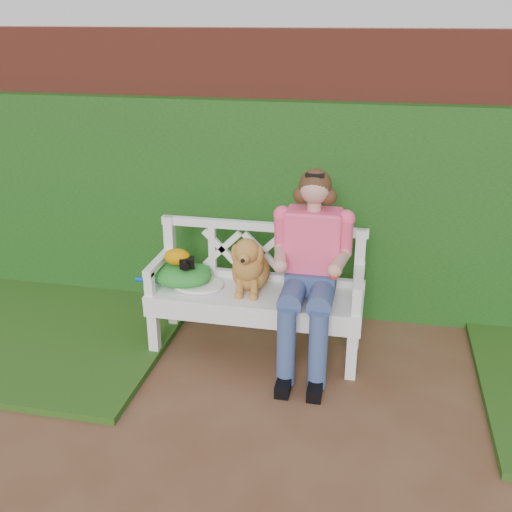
# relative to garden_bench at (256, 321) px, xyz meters

# --- Properties ---
(ground) EXTENTS (60.00, 60.00, 0.00)m
(ground) POSITION_rel_garden_bench_xyz_m (0.45, -0.93, -0.24)
(ground) COLOR #54301D
(brick_wall) EXTENTS (10.00, 0.30, 2.20)m
(brick_wall) POSITION_rel_garden_bench_xyz_m (0.45, 0.97, 0.86)
(brick_wall) COLOR maroon
(brick_wall) RESTS_ON ground
(ivy_hedge) EXTENTS (10.00, 0.18, 1.70)m
(ivy_hedge) POSITION_rel_garden_bench_xyz_m (0.45, 0.75, 0.61)
(ivy_hedge) COLOR #225C1A
(ivy_hedge) RESTS_ON ground
(grass_left) EXTENTS (2.60, 2.00, 0.05)m
(grass_left) POSITION_rel_garden_bench_xyz_m (-1.95, -0.03, -0.21)
(grass_left) COLOR #1E4217
(grass_left) RESTS_ON ground
(garden_bench) EXTENTS (1.63, 0.74, 0.48)m
(garden_bench) POSITION_rel_garden_bench_xyz_m (0.00, 0.00, 0.00)
(garden_bench) COLOR white
(garden_bench) RESTS_ON ground
(seated_woman) EXTENTS (0.68, 0.83, 1.33)m
(seated_woman) POSITION_rel_garden_bench_xyz_m (0.39, -0.02, 0.43)
(seated_woman) COLOR #FC384C
(seated_woman) RESTS_ON ground
(dog) EXTENTS (0.35, 0.43, 0.43)m
(dog) POSITION_rel_garden_bench_xyz_m (-0.04, 0.01, 0.46)
(dog) COLOR olive
(dog) RESTS_ON garden_bench
(tennis_racket) EXTENTS (0.74, 0.44, 0.03)m
(tennis_racket) POSITION_rel_garden_bench_xyz_m (-0.45, -0.01, 0.26)
(tennis_racket) COLOR silver
(tennis_racket) RESTS_ON garden_bench
(green_bag) EXTENTS (0.53, 0.46, 0.15)m
(green_bag) POSITION_rel_garden_bench_xyz_m (-0.56, 0.02, 0.32)
(green_bag) COLOR #0F6A14
(green_bag) RESTS_ON garden_bench
(camera_item) EXTENTS (0.12, 0.10, 0.07)m
(camera_item) POSITION_rel_garden_bench_xyz_m (-0.49, -0.02, 0.43)
(camera_item) COLOR black
(camera_item) RESTS_ON green_bag
(baseball_glove) EXTENTS (0.22, 0.19, 0.12)m
(baseball_glove) POSITION_rel_garden_bench_xyz_m (-0.58, 0.01, 0.45)
(baseball_glove) COLOR #C37702
(baseball_glove) RESTS_ON green_bag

